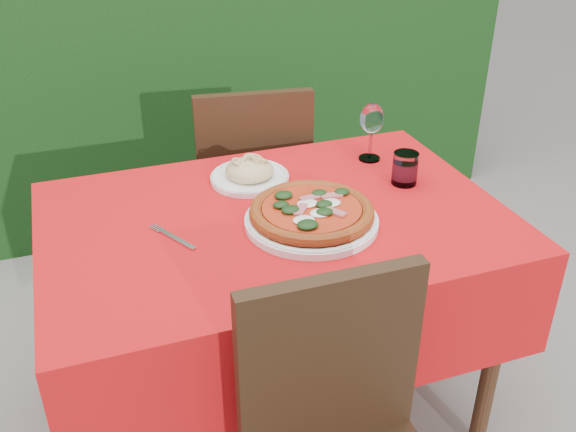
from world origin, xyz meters
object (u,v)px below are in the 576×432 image
object	(u,v)px
pasta_plate	(250,173)
wine_glass	(372,121)
fork	(177,239)
chair_far	(252,183)
water_glass	(405,170)
pizza_plate	(312,215)

from	to	relation	value
pasta_plate	wine_glass	world-z (taller)	wine_glass
fork	chair_far	bearing A→B (deg)	31.32
pasta_plate	water_glass	bearing A→B (deg)	-21.88
chair_far	wine_glass	xyz separation A→B (m)	(0.29, -0.39, 0.36)
pizza_plate	wine_glass	size ratio (longest dim) A/B	2.15
pizza_plate	wine_glass	xyz separation A→B (m)	(0.33, 0.33, 0.10)
water_glass	fork	size ratio (longest dim) A/B	0.53
chair_far	fork	world-z (taller)	chair_far
chair_far	water_glass	xyz separation A→B (m)	(0.31, -0.58, 0.27)
wine_glass	fork	size ratio (longest dim) A/B	1.01
pizza_plate	pasta_plate	distance (m)	0.32
pasta_plate	wine_glass	distance (m)	0.42
chair_far	fork	bearing A→B (deg)	67.45
chair_far	pizza_plate	distance (m)	0.76
pizza_plate	pasta_plate	bearing A→B (deg)	104.44
chair_far	wine_glass	world-z (taller)	wine_glass
pasta_plate	water_glass	world-z (taller)	water_glass
pizza_plate	wine_glass	distance (m)	0.48
water_glass	wine_glass	world-z (taller)	wine_glass
pasta_plate	fork	distance (m)	0.38
chair_far	fork	distance (m)	0.82
chair_far	pasta_plate	world-z (taller)	chair_far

